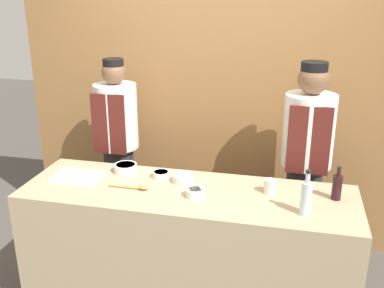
% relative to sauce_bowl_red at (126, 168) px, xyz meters
% --- Properties ---
extents(cabinet_wall, '(3.43, 0.18, 2.40)m').
position_rel_sauce_bowl_red_xyz_m(cabinet_wall, '(0.51, 0.94, 0.25)').
color(cabinet_wall, olive).
rests_on(cabinet_wall, ground_plane).
extents(counter, '(2.20, 0.68, 0.92)m').
position_rel_sauce_bowl_red_xyz_m(counter, '(0.51, -0.21, -0.49)').
color(counter, tan).
rests_on(counter, ground_plane).
extents(sauce_bowl_red, '(0.17, 0.17, 0.06)m').
position_rel_sauce_bowl_red_xyz_m(sauce_bowl_red, '(0.00, 0.00, 0.00)').
color(sauce_bowl_red, white).
rests_on(sauce_bowl_red, counter).
extents(sauce_bowl_white, '(0.12, 0.12, 0.04)m').
position_rel_sauce_bowl_red_xyz_m(sauce_bowl_white, '(0.28, -0.04, -0.01)').
color(sauce_bowl_white, white).
rests_on(sauce_bowl_white, counter).
extents(sauce_bowl_brown, '(0.12, 0.12, 0.05)m').
position_rel_sauce_bowl_red_xyz_m(sauce_bowl_brown, '(0.58, -0.28, -0.00)').
color(sauce_bowl_brown, white).
rests_on(sauce_bowl_brown, counter).
extents(sauce_bowl_green, '(0.14, 0.14, 0.05)m').
position_rel_sauce_bowl_red_xyz_m(sauce_bowl_green, '(0.45, -0.08, -0.00)').
color(sauce_bowl_green, white).
rests_on(sauce_bowl_green, counter).
extents(cutting_board, '(0.33, 0.23, 0.02)m').
position_rel_sauce_bowl_red_xyz_m(cutting_board, '(-0.28, -0.18, -0.02)').
color(cutting_board, white).
rests_on(cutting_board, counter).
extents(bottle_clear, '(0.07, 0.07, 0.28)m').
position_rel_sauce_bowl_red_xyz_m(bottle_clear, '(1.26, -0.36, 0.08)').
color(bottle_clear, silver).
rests_on(bottle_clear, counter).
extents(bottle_wine, '(0.06, 0.06, 0.22)m').
position_rel_sauce_bowl_red_xyz_m(bottle_wine, '(1.45, -0.11, 0.06)').
color(bottle_wine, black).
rests_on(bottle_wine, counter).
extents(cup_cream, '(0.08, 0.08, 0.09)m').
position_rel_sauce_bowl_red_xyz_m(cup_cream, '(1.04, -0.12, 0.01)').
color(cup_cream, silver).
rests_on(cup_cream, counter).
extents(wooden_spoon, '(0.28, 0.05, 0.03)m').
position_rel_sauce_bowl_red_xyz_m(wooden_spoon, '(0.17, -0.26, -0.02)').
color(wooden_spoon, '#B2844C').
rests_on(wooden_spoon, counter).
extents(chef_left, '(0.34, 0.34, 1.65)m').
position_rel_sauce_bowl_red_xyz_m(chef_left, '(-0.25, 0.48, -0.06)').
color(chef_left, '#28282D').
rests_on(chef_left, ground_plane).
extents(chef_right, '(0.38, 0.38, 1.69)m').
position_rel_sauce_bowl_red_xyz_m(chef_right, '(1.27, 0.48, -0.04)').
color(chef_right, '#28282D').
rests_on(chef_right, ground_plane).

